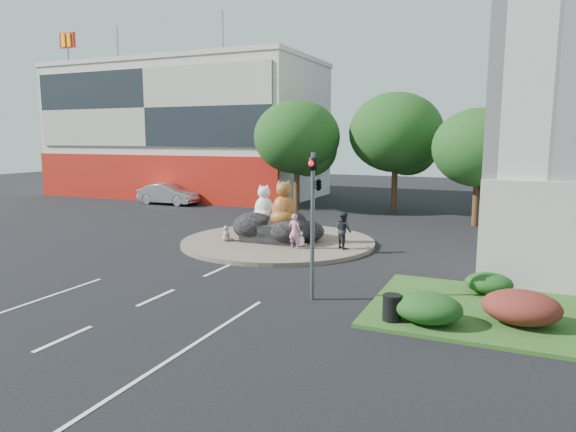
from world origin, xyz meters
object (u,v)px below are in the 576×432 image
Objects in this scene: parked_car at (168,194)px; litter_bin at (392,308)px; pedestrian_dark at (344,230)px; cat_white at (264,203)px; kitten_calico at (226,233)px; pedestrian_pink at (295,231)px; cat_tabby at (284,202)px; kitten_white at (300,238)px.

parked_car is 30.50m from litter_bin.
litter_bin is at bearing -131.02° from parked_car.
pedestrian_dark reaches higher than litter_bin.
cat_white is 0.38× the size of parked_car.
parked_car is 6.64× the size of litter_bin.
cat_white is 2.37× the size of kitten_calico.
pedestrian_dark reaches higher than pedestrian_pink.
pedestrian_dark is 9.63m from litter_bin.
cat_tabby is at bearing -31.46° from cat_white.
cat_white is 2.60m from kitten_calico.
parked_car is at bearing -33.96° from pedestrian_pink.
cat_tabby is 2.97× the size of litter_bin.
cat_tabby reaches higher than pedestrian_dark.
litter_bin is (4.25, -8.62, -0.58)m from pedestrian_dark.
cat_tabby is 11.65m from litter_bin.
parked_car is at bearing 139.88° from cat_white.
cat_tabby is 2.73× the size of kitten_white.
cat_white is at bearing -126.62° from parked_car.
cat_tabby reaches higher than cat_white.
pedestrian_pink is at bearing -146.67° from kitten_white.
parked_car is (-16.68, 11.81, 0.23)m from kitten_white.
pedestrian_pink is (-0.06, -0.54, 0.42)m from kitten_white.
pedestrian_dark is 0.34× the size of parked_car.
pedestrian_dark is (4.74, -0.96, -0.98)m from cat_white.
parked_car is (-14.03, 10.41, -1.22)m from cat_white.
pedestrian_dark is (3.21, -0.15, -1.17)m from cat_tabby.
litter_bin is (6.34, -8.19, -0.11)m from kitten_white.
parked_car is (-16.62, 12.34, -0.20)m from pedestrian_pink.
cat_white is 4.93m from pedestrian_dark.
kitten_calico is at bearing 174.22° from cat_tabby.
cat_white is at bearing -34.05° from pedestrian_pink.
kitten_white is 10.36m from litter_bin.
cat_white is 1.74m from cat_tabby.
pedestrian_pink is at bearing -126.63° from parked_car.
pedestrian_pink reaches higher than parked_car.
pedestrian_dark is (6.11, 0.69, 0.48)m from kitten_calico.
cat_tabby reaches higher than pedestrian_pink.
pedestrian_pink reaches higher than kitten_calico.
cat_tabby is at bearing -43.84° from pedestrian_pink.
cat_tabby is 3.42m from pedestrian_dark.
pedestrian_dark is at bearing -38.70° from kitten_white.
pedestrian_pink is at bearing -40.22° from cat_white.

